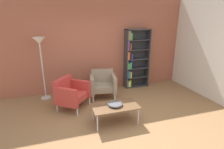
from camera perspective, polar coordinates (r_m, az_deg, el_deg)
ground_plane at (r=3.80m, az=4.75°, el=-17.51°), size 8.32×8.32×0.00m
brick_back_panel at (r=5.51m, az=-4.53°, el=9.89°), size 6.40×0.12×2.90m
plaster_right_partition at (r=5.39m, az=32.23°, el=7.11°), size 0.12×5.20×2.90m
bookshelf_tall at (r=5.77m, az=7.37°, el=4.99°), size 0.80×0.30×1.90m
coffee_table_low at (r=3.84m, az=1.05°, el=-10.55°), size 1.00×0.56×0.40m
decorative_bowl at (r=3.81m, az=1.05°, el=-9.66°), size 0.32×0.32×0.05m
armchair_spare_guest at (r=5.04m, az=-3.00°, el=-2.97°), size 0.81×0.77×0.78m
armchair_corner_red at (r=4.53m, az=-13.31°, el=-5.84°), size 0.94×0.95×0.78m
floor_lamp_torchiere at (r=5.05m, az=-22.49°, el=7.92°), size 0.32×0.32×1.74m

